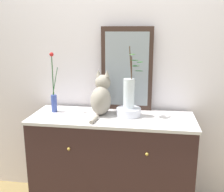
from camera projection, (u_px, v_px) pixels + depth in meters
The scene contains 7 objects.
wall_back at pixel (117, 65), 2.48m from camera, with size 4.40×0.08×2.60m, color silver.
sideboard at pixel (112, 165), 2.37m from camera, with size 1.39×0.53×0.90m.
mirror_leaning at pixel (127, 69), 2.38m from camera, with size 0.46×0.03×0.75m.
cat_sitting at pixel (101, 96), 2.29m from camera, with size 0.20×0.40×0.38m.
vase_slim_green at pixel (54, 97), 2.36m from camera, with size 0.08×0.05×0.53m.
bowl_porcelain at pixel (129, 112), 2.28m from camera, with size 0.21×0.21×0.07m, color silver.
vase_glass_clear at pixel (129, 92), 2.24m from camera, with size 0.17×0.13×0.52m.
Camera 1 is at (0.32, -2.13, 1.62)m, focal length 42.70 mm.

